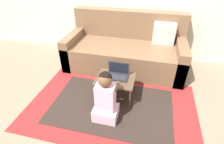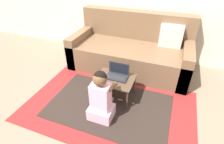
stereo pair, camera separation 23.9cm
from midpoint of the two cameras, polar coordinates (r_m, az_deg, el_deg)
The scene contains 7 objects.
ground_plane at distance 2.54m, azimuth 0.39°, elevation -8.46°, with size 16.00×16.00×0.00m, color #7F705B.
area_rug at distance 2.42m, azimuth 1.97°, elevation -11.00°, with size 2.23×1.40×0.01m.
couch at distance 3.14m, azimuth 8.50°, elevation 6.91°, with size 2.01×0.94×0.92m.
laptop_desk at distance 2.39m, azimuth 3.77°, elevation -2.87°, with size 0.52×0.42×0.32m.
laptop at distance 2.38m, azimuth 4.64°, elevation -1.05°, with size 0.29×0.18×0.19m.
computer_mouse at distance 2.38m, azimuth -0.51°, elevation -1.33°, with size 0.07×0.10×0.04m.
person_seated at distance 2.07m, azimuth -0.31°, elevation -8.64°, with size 0.29×0.36×0.68m.
Camera 2 is at (0.76, -1.73, 1.70)m, focal length 28.00 mm.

